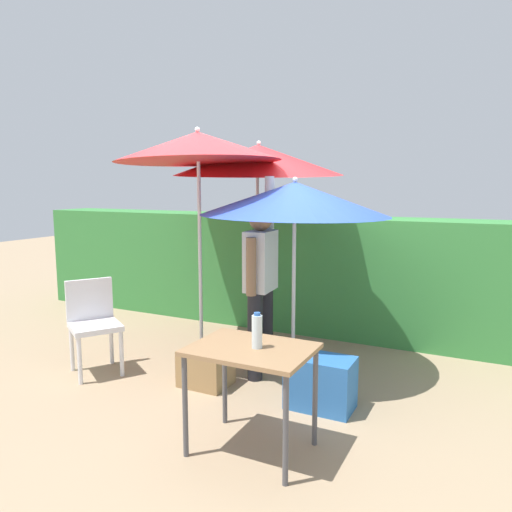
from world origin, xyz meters
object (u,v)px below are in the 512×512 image
Objects in this scene: person_vendor at (261,278)px; cooler_box at (321,383)px; folding_table at (251,360)px; bottle_water at (257,331)px; umbrella_orange at (198,147)px; chair_plastic at (93,320)px; umbrella_rainbow at (258,160)px; umbrella_yellow at (295,199)px; crate_cardboard at (206,367)px.

person_vendor reaches higher than cooler_box.
person_vendor reaches higher than folding_table.
bottle_water is at bearing 4.11° from folding_table.
umbrella_orange reaches higher than chair_plastic.
bottle_water reaches higher than folding_table.
bottle_water is at bearing -45.51° from umbrella_orange.
folding_table is at bearing -16.68° from chair_plastic.
umbrella_rainbow is 1.23× the size of person_vendor.
umbrella_orange reaches higher than bottle_water.
person_vendor is 1.39m from folding_table.
umbrella_yellow is 1.00× the size of person_vendor.
chair_plastic is 2.08× the size of crate_cardboard.
umbrella_orange is 1.09m from umbrella_yellow.
umbrella_orange is at bearing 43.36° from chair_plastic.
crate_cardboard is at bearing -53.56° from umbrella_orange.
umbrella_rainbow is at bearing 98.81° from crate_cardboard.
umbrella_orange is 2.10m from crate_cardboard.
bottle_water is (0.04, 0.00, 0.20)m from folding_table.
folding_table is at bearing -42.54° from crate_cardboard.
umbrella_rainbow is 2.98m from folding_table.
folding_table is (2.02, -0.60, 0.13)m from chair_plastic.
bottle_water is (1.30, -1.32, -1.32)m from umbrella_orange.
umbrella_orange is at bearing 133.54° from folding_table.
bottle_water is (1.15, -2.36, -1.24)m from umbrella_rainbow.
cooler_box is at bearing 5.53° from chair_plastic.
umbrella_rainbow is 2.76m from cooler_box.
crate_cardboard is (-1.08, -0.02, -0.05)m from cooler_box.
crate_cardboard is at bearing -81.19° from umbrella_rainbow.
person_vendor is at bearing 54.06° from crate_cardboard.
umbrella_orange is 4.43× the size of cooler_box.
cooler_box is (0.75, -0.43, -0.72)m from person_vendor.
bottle_water is at bearing -101.74° from cooler_box.
umbrella_rainbow is at bearing 116.04° from bottle_water.
cooler_box is (1.32, -1.54, -1.87)m from umbrella_rainbow.
umbrella_yellow reaches higher than folding_table.
umbrella_rainbow is at bearing 62.69° from chair_plastic.
person_vendor reaches higher than chair_plastic.
cooler_box is at bearing -52.02° from umbrella_yellow.
person_vendor is 0.95m from crate_cardboard.
umbrella_rainbow is 1.24× the size of umbrella_yellow.
umbrella_orange is at bearing 174.33° from person_vendor.
umbrella_orange is 2.38m from folding_table.
umbrella_orange reaches higher than umbrella_rainbow.
umbrella_rainbow is at bearing 132.42° from umbrella_yellow.
crate_cardboard is at bearing 9.55° from chair_plastic.
person_vendor reaches higher than crate_cardboard.
umbrella_yellow reaches higher than chair_plastic.
umbrella_yellow reaches higher than cooler_box.
umbrella_yellow reaches higher than bottle_water.
person_vendor is 2.11× the size of chair_plastic.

